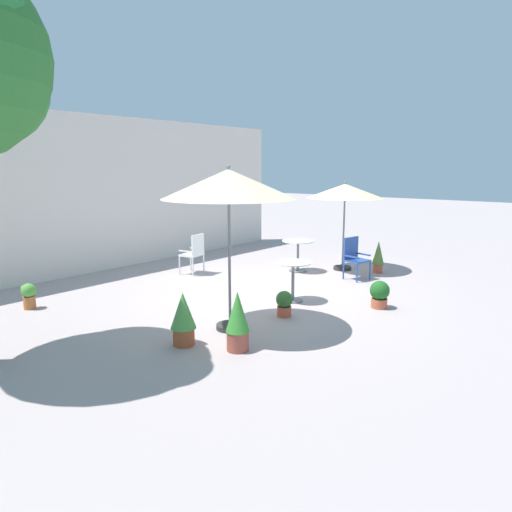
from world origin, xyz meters
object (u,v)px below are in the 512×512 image
Objects in this scene: patio_umbrella_0 at (345,192)px; potted_plant_5 at (183,317)px; potted_plant_2 at (29,295)px; potted_plant_4 at (238,320)px; cafe_table_0 at (298,250)px; potted_plant_0 at (284,303)px; potted_plant_1 at (378,256)px; patio_chair_1 at (194,251)px; potted_plant_3 at (380,294)px; patio_umbrella_1 at (229,185)px; patio_chair_0 at (354,256)px; cafe_table_1 at (293,274)px.

potted_plant_5 is (-5.93, -0.74, -1.51)m from patio_umbrella_0.
potted_plant_2 is 4.31m from potted_plant_4.
potted_plant_2 is (-5.64, 1.99, -0.28)m from cafe_table_0.
potted_plant_1 is (4.18, 0.25, 0.18)m from potted_plant_0.
patio_chair_1 is 4.58m from potted_plant_5.
potted_plant_2 is at bearing 129.99° from potted_plant_3.
potted_plant_2 is 6.34m from potted_plant_3.
potted_plant_3 is at bearing -34.98° from potted_plant_0.
patio_umbrella_1 is 3.31× the size of potted_plant_1.
cafe_table_0 reaches higher than potted_plant_3.
potted_plant_0 is at bearing -109.46° from patio_chair_1.
patio_chair_1 is 2.16× the size of potted_plant_0.
potted_plant_1 is at bearing 6.33° from potted_plant_4.
potted_plant_5 is (-3.48, 1.38, 0.15)m from potted_plant_3.
potted_plant_2 is at bearing 160.59° from cafe_table_0.
potted_plant_4 is at bearing -77.54° from potted_plant_2.
potted_plant_4 is (-2.91, -3.97, -0.12)m from patio_chair_1.
patio_umbrella_1 is 4.33m from potted_plant_2.
potted_plant_5 is (-5.23, -0.06, -0.12)m from patio_chair_0.
cafe_table_1 is at bearing 26.25° from potted_plant_0.
cafe_table_0 is 1.01× the size of cafe_table_1.
patio_umbrella_0 is 4.89× the size of potted_plant_0.
potted_plant_0 is at bearing 13.65° from potted_plant_4.
potted_plant_1 is at bearing -0.85° from potted_plant_5.
patio_umbrella_0 reaches higher than potted_plant_4.
potted_plant_0 is (-0.85, -0.42, -0.29)m from cafe_table_1.
potted_plant_1 is at bearing 25.69° from potted_plant_3.
patio_umbrella_0 is 1.69m from patio_chair_0.
potted_plant_4 is at bearing -126.24° from patio_chair_1.
patio_umbrella_0 is 5.08m from patio_umbrella_1.
patio_umbrella_0 is at bearing -22.77° from potted_plant_2.
potted_plant_4 reaches higher than potted_plant_0.
potted_plant_5 is at bearing 114.72° from potted_plant_4.
patio_umbrella_1 reaches higher than potted_plant_0.
patio_chair_0 is at bearing 6.99° from potted_plant_0.
potted_plant_2 is at bearing 149.65° from patio_chair_0.
patio_umbrella_0 reaches higher than cafe_table_1.
potted_plant_2 is at bearing 113.19° from patio_umbrella_1.
patio_umbrella_0 reaches higher than potted_plant_2.
potted_plant_4 reaches higher than potted_plant_1.
potted_plant_5 reaches higher than cafe_table_1.
potted_plant_4 is 0.81m from potted_plant_5.
cafe_table_0 is at bearing -44.09° from patio_chair_1.
patio_chair_1 is 1.13× the size of potted_plant_4.
patio_umbrella_0 is 4.34× the size of potted_plant_3.
patio_chair_0 is (2.40, -0.02, 0.01)m from cafe_table_1.
potted_plant_3 is at bearing -140.49° from patio_chair_0.
potted_plant_4 is at bearing 168.38° from potted_plant_3.
potted_plant_0 is 0.57× the size of potted_plant_5.
potted_plant_3 is at bearing -50.01° from potted_plant_2.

